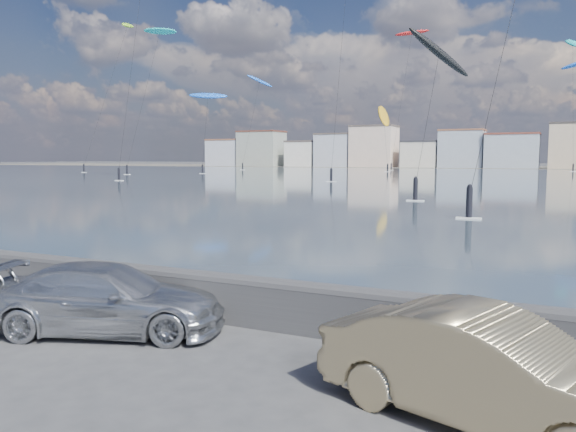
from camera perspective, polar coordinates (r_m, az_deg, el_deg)
The scene contains 15 objects.
ground at distance 10.26m, azimuth -15.24°, elevation -14.22°, with size 700.00×700.00×0.00m, color #333335.
bay_water at distance 99.04m, azimuth 21.69°, elevation 3.55°, with size 500.00×177.00×0.00m, color #2D404E.
far_shore_strip at distance 207.40m, azimuth 23.66°, elevation 4.53°, with size 500.00×60.00×0.00m, color #4C473D.
seawall at distance 12.17m, azimuth -6.96°, elevation -7.97°, with size 400.00×0.36×1.08m.
far_buildings at distance 193.35m, azimuth 23.99°, elevation 6.23°, with size 240.79×13.26×14.60m.
car_silver at distance 11.94m, azimuth -17.93°, elevation -7.99°, with size 1.92×4.72×1.37m, color #AFB2B7.
car_champagne at distance 8.03m, azimuth 19.70°, elevation -14.48°, with size 1.58×4.54×1.49m, color tan.
kitesurfer_1 at distance 163.10m, azimuth 26.96°, elevation 15.24°, with size 5.04×12.53×33.98m.
kitesurfer_4 at distance 129.94m, azimuth -8.13°, elevation 11.92°, with size 9.59×10.18×18.49m.
kitesurfer_7 at distance 146.24m, azimuth 9.69°, elevation 9.96°, with size 7.74×14.60×17.75m.
kitesurfer_11 at distance 149.29m, azimuth -16.04°, elevation 17.91°, with size 6.16×18.15×37.16m.
kitesurfer_12 at distance 61.03m, azimuth 15.09°, elevation 15.56°, with size 6.78×18.58×16.99m.
kitesurfer_14 at distance 164.55m, azimuth 12.46°, elevation 17.56°, with size 9.72×11.80×38.30m.
kitesurfer_17 at distance 130.39m, azimuth -12.94°, elevation 17.57°, with size 8.07×14.52×31.75m.
kitesurfer_18 at distance 171.45m, azimuth -2.91°, elevation 13.42°, with size 7.10×20.13×28.36m.
Camera 1 is at (6.34, -7.27, 3.51)m, focal length 35.00 mm.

